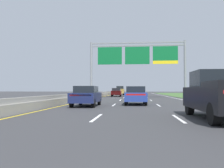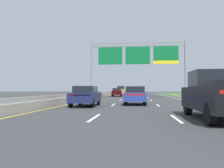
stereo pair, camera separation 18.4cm
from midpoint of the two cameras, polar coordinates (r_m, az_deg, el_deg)
ground_plane at (r=35.25m, az=5.99°, el=-3.46°), size 220.00×220.00×0.00m
lane_striping at (r=34.79m, az=5.99°, el=-3.48°), size 11.96×106.00×0.01m
median_barrier_concrete at (r=35.85m, az=-4.64°, el=-2.86°), size 0.60×110.00×0.85m
overhead_sign_gantry at (r=37.20m, az=6.43°, el=6.41°), size 15.06×0.42×8.93m
pickup_truck_black at (r=11.27m, az=24.60°, el=-2.39°), size 2.04×5.42×2.20m
car_red_left_lane_sedan at (r=44.69m, az=1.35°, el=-1.97°), size 1.92×4.44×1.57m
car_blue_centre_lane_sedan at (r=20.51m, az=5.93°, el=-2.70°), size 1.84×4.41×1.57m
car_navy_left_lane_sedan at (r=18.47m, az=-6.14°, el=-2.85°), size 1.88×4.43×1.57m
car_darkgreen_centre_lane_sedan at (r=56.04m, az=5.97°, el=-1.84°), size 1.87×4.42×1.57m
car_gold_left_lane_suv at (r=56.26m, az=2.32°, el=-1.55°), size 1.97×4.73×2.11m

